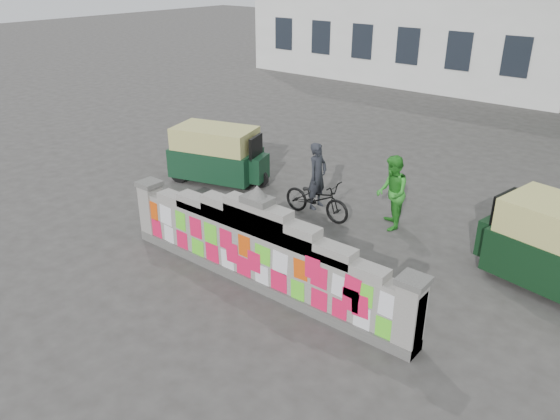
{
  "coord_description": "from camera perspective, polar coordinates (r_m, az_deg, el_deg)",
  "views": [
    {
      "loc": [
        5.78,
        -6.5,
        5.53
      ],
      "look_at": [
        -0.3,
        1.0,
        1.1
      ],
      "focal_mm": 35.0,
      "sensor_mm": 36.0,
      "label": 1
    }
  ],
  "objects": [
    {
      "name": "parapet_wall",
      "position": [
        9.92,
        -2.3,
        -4.18
      ],
      "size": [
        6.48,
        0.44,
        2.01
      ],
      "color": "#4C4C49",
      "rests_on": "ground"
    },
    {
      "name": "cyclist_bike",
      "position": [
        12.77,
        3.86,
        1.19
      ],
      "size": [
        1.76,
        0.63,
        0.92
      ],
      "primitive_type": "imported",
      "rotation": [
        0.0,
        0.0,
        1.58
      ],
      "color": "black",
      "rests_on": "ground"
    },
    {
      "name": "rickshaw_left",
      "position": [
        14.89,
        -6.51,
        5.87
      ],
      "size": [
        2.79,
        1.85,
        1.5
      ],
      "rotation": [
        0.0,
        0.0,
        0.28
      ],
      "color": "#10321D",
      "rests_on": "ground"
    },
    {
      "name": "pedestrian",
      "position": [
        12.32,
        11.59,
        1.77
      ],
      "size": [
        0.99,
        1.04,
        1.69
      ],
      "primitive_type": "imported",
      "rotation": [
        0.0,
        0.0,
        -0.98
      ],
      "color": "green",
      "rests_on": "ground"
    },
    {
      "name": "ground",
      "position": [
        10.31,
        -2.21,
        -7.82
      ],
      "size": [
        100.0,
        100.0,
        0.0
      ],
      "primitive_type": "plane",
      "color": "#383533",
      "rests_on": "ground"
    },
    {
      "name": "cyclist_rider",
      "position": [
        12.65,
        3.9,
        2.52
      ],
      "size": [
        0.38,
        0.57,
        1.56
      ],
      "primitive_type": "imported",
      "rotation": [
        0.0,
        0.0,
        1.58
      ],
      "color": "#21232A",
      "rests_on": "ground"
    }
  ]
}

